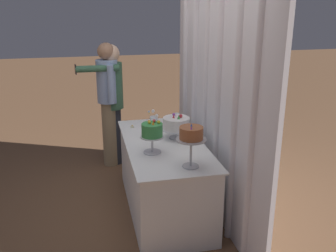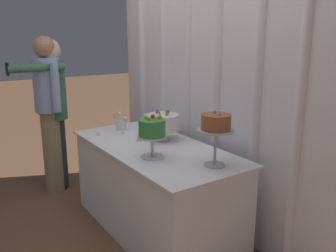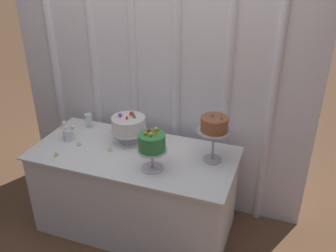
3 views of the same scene
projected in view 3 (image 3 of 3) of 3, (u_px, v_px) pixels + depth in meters
ground_plane at (132, 232)px, 3.30m from camera, size 24.00×24.00×0.00m
draped_curtain at (154, 44)px, 3.11m from camera, size 2.78×0.19×2.83m
cake_table at (135, 191)px, 3.20m from camera, size 1.69×0.80×0.78m
cake_display_leftmost at (129, 125)px, 3.12m from camera, size 0.31×0.31×0.28m
cake_display_center at (152, 144)px, 2.72m from camera, size 0.23×0.23×0.34m
cake_display_rightmost at (214, 127)px, 2.79m from camera, size 0.27×0.27×0.40m
wine_glass at (88, 118)px, 3.39m from camera, size 0.07×0.07×0.13m
flower_vase at (69, 133)px, 3.19m from camera, size 0.10×0.12×0.18m
tealight_far_left at (56, 155)px, 2.98m from camera, size 0.05×0.05×0.03m
tealight_near_left at (79, 144)px, 3.13m from camera, size 0.04×0.04×0.03m
tealight_near_right at (110, 150)px, 3.05m from camera, size 0.05×0.05×0.03m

